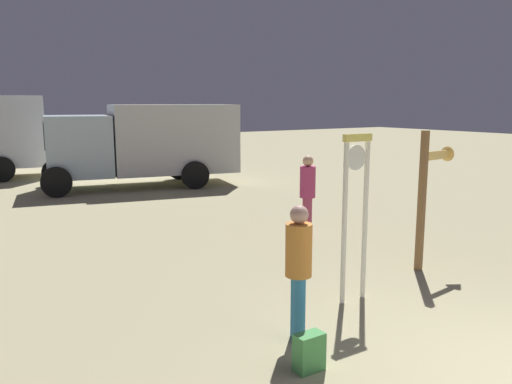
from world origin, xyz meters
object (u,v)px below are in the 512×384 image
Objects in this scene: person_near_clock at (298,266)px; box_truck_near at (147,141)px; arrow_sign at (433,180)px; person_distant at (308,191)px; standing_clock at (355,202)px; backpack at (309,352)px.

person_near_clock is 12.24m from box_truck_near.
person_near_clock is at bearing -164.97° from arrow_sign.
person_distant is (3.16, 3.73, 0.04)m from person_near_clock.
person_distant is (1.74, 3.17, -0.46)m from standing_clock.
box_truck_near reaches higher than standing_clock.
arrow_sign is 1.37× the size of person_distant.
arrow_sign is 5.73× the size of backpack.
backpack is at bearing -146.08° from standing_clock.
standing_clock is 1.39× the size of person_distant.
backpack is (-1.77, -1.19, -1.22)m from standing_clock.
box_truck_near is (-0.25, 8.15, 0.55)m from person_distant.
arrow_sign is at bearing 10.72° from standing_clock.
standing_clock is 3.65m from person_distant.
backpack is 5.65m from person_distant.
person_distant reaches higher than person_near_clock.
person_near_clock is 3.99× the size of backpack.
person_near_clock reaches higher than backpack.
arrow_sign reaches higher than person_distant.
standing_clock is at bearing -118.78° from person_distant.
box_truck_near is at bearing 82.49° from standing_clock.
standing_clock is 2.45m from backpack.
box_truck_near is (1.49, 11.32, 0.09)m from standing_clock.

